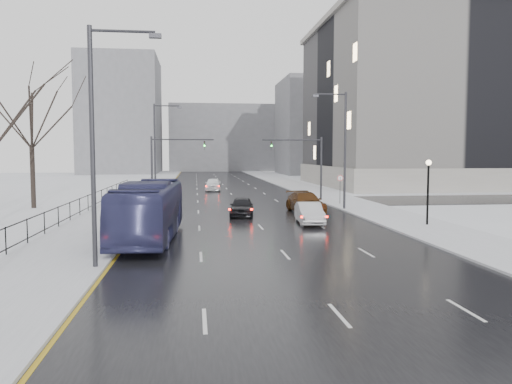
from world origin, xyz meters
name	(u,v)px	position (x,y,z in m)	size (l,w,h in m)	color
road	(230,193)	(0.00, 60.00, 0.02)	(16.00, 150.00, 0.04)	black
cross_road	(238,202)	(0.00, 48.00, 0.02)	(130.00, 10.00, 0.04)	black
sidewalk_left	(143,193)	(-10.50, 60.00, 0.08)	(5.00, 150.00, 0.16)	silver
sidewalk_right	(313,191)	(10.50, 60.00, 0.08)	(5.00, 150.00, 0.16)	silver
park_strip	(61,194)	(-20.00, 60.00, 0.06)	(14.00, 150.00, 0.12)	white
tree_park_e	(34,209)	(-18.20, 44.00, 0.00)	(9.45, 9.45, 13.50)	black
iron_fence	(49,219)	(-13.00, 30.00, 0.91)	(0.06, 70.00, 1.30)	black
streetlight_r_mid	(342,144)	(8.17, 40.00, 5.62)	(2.95, 0.25, 10.00)	#2D2D33
streetlight_l_near	(98,135)	(-8.17, 20.00, 5.62)	(2.95, 0.25, 10.00)	#2D2D33
streetlight_l_far	(157,146)	(-8.17, 52.00, 5.62)	(2.95, 0.25, 10.00)	#2D2D33
lamppost_r_mid	(428,183)	(11.00, 30.00, 2.94)	(0.36, 0.36, 4.28)	black
mast_signal_right	(311,161)	(7.33, 48.00, 4.11)	(6.10, 0.33, 6.50)	#2D2D33
mast_signal_left	(163,161)	(-7.33, 48.00, 4.11)	(6.10, 0.33, 6.50)	#2D2D33
no_uturn_sign	(340,181)	(9.20, 44.00, 2.30)	(0.60, 0.06, 2.70)	#2D2D33
civic_building	(451,112)	(35.00, 72.00, 11.21)	(41.00, 31.00, 24.80)	gray
bldg_far_right	(331,127)	(28.00, 115.00, 11.00)	(24.00, 20.00, 22.00)	slate
bldg_far_left	(122,116)	(-22.00, 125.00, 14.00)	(18.00, 22.00, 28.00)	slate
bldg_far_center	(224,139)	(4.00, 140.00, 9.00)	(30.00, 18.00, 18.00)	slate
bus	(149,210)	(-6.80, 27.19, 1.67)	(2.75, 11.74, 3.27)	navy
sedan_center_near	(242,206)	(-0.70, 36.90, 0.78)	(1.75, 4.35, 1.48)	black
sedan_right_near	(309,213)	(3.50, 32.02, 0.77)	(1.55, 4.45, 1.47)	silver
sedan_right_far	(305,202)	(4.71, 38.71, 0.86)	(2.31, 5.67, 1.65)	#47260C
sedan_center_far	(213,184)	(-1.95, 63.24, 0.87)	(1.96, 4.87, 1.66)	white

